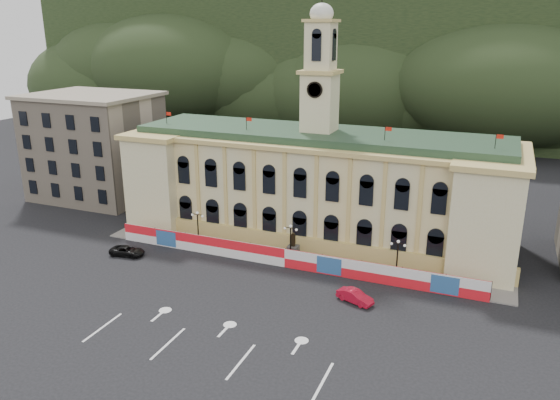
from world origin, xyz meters
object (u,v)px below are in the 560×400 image
at_px(lamp_center, 291,240).
at_px(red_sedan, 355,296).
at_px(black_suv, 127,251).
at_px(statue, 293,250).

height_order(lamp_center, red_sedan, lamp_center).
xyz_separation_m(lamp_center, black_suv, (-21.21, -6.72, -2.42)).
relative_size(statue, lamp_center, 0.72).
xyz_separation_m(statue, black_suv, (-21.21, -7.72, -0.53)).
distance_m(lamp_center, red_sedan, 13.56).
xyz_separation_m(statue, lamp_center, (0.00, -1.00, 1.89)).
bearing_deg(statue, red_sedan, -38.97).
height_order(statue, red_sedan, statue).
height_order(lamp_center, black_suv, lamp_center).
relative_size(statue, black_suv, 0.74).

